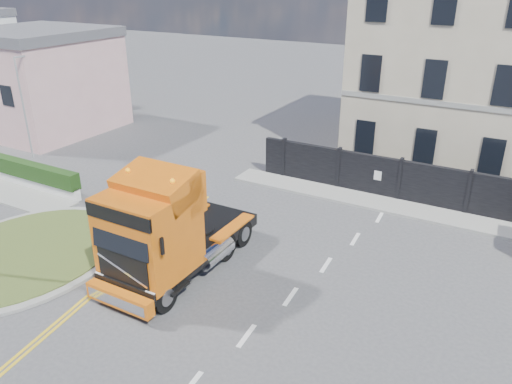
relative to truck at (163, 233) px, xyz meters
The scene contains 10 objects.
ground 2.72m from the truck, 49.99° to the left, with size 120.00×120.00×0.00m, color #424244.
traffic_island 6.11m from the truck, 165.85° to the right, with size 6.80×6.80×0.17m.
hedge_wall 12.13m from the truck, 165.30° to the left, with size 8.00×0.55×1.35m.
pavement_side 11.98m from the truck, behind, with size 8.50×1.80×0.10m, color gray.
seaside_bldg_pink 21.50m from the truck, 150.51° to the left, with size 8.00×8.00×6.00m, color #D5A6A6.
hoarding_fence 13.20m from the truck, 53.34° to the left, with size 18.80×0.25×2.00m.
georgian_building 19.89m from the truck, 67.96° to the left, with size 12.30×10.30×12.80m.
pavement_far 12.25m from the truck, 52.88° to the left, with size 20.00×1.60×0.12m, color gray.
truck is the anchor object (origin of this frame).
lamppost_slim 15.97m from the truck, 157.55° to the left, with size 0.24×0.47×5.78m.
Camera 1 is at (8.69, -12.92, 9.86)m, focal length 35.00 mm.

